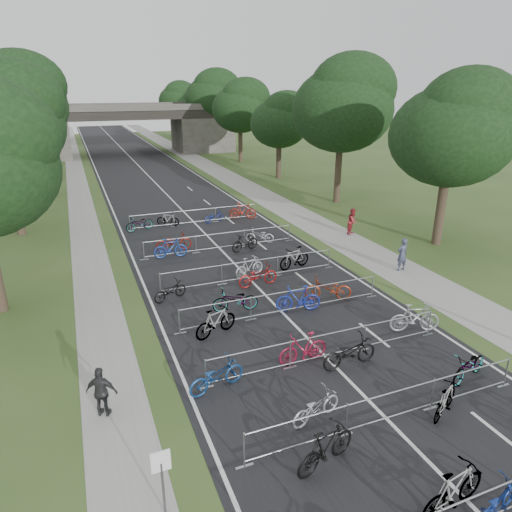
{
  "coord_description": "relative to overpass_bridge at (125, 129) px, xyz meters",
  "views": [
    {
      "loc": [
        -7.77,
        -5.11,
        9.37
      ],
      "look_at": [
        0.49,
        15.45,
        1.1
      ],
      "focal_mm": 32.0,
      "sensor_mm": 36.0,
      "label": 1
    }
  ],
  "objects": [
    {
      "name": "bike_26",
      "position": [
        1.4,
        -39.06,
        -3.1
      ],
      "size": [
        1.76,
        1.14,
        0.87
      ],
      "primitive_type": "imported",
      "rotation": [
        0.0,
        0.0,
        1.94
      ],
      "color": "navy",
      "rests_on": "ground"
    },
    {
      "name": "tree_left_3",
      "position": [
        -11.39,
        -13.07,
        2.96
      ],
      "size": [
        6.72,
        6.72,
        10.25
      ],
      "color": "#33261C",
      "rests_on": "ground"
    },
    {
      "name": "bike_7",
      "position": [
        3.78,
        -60.66,
        -3.03
      ],
      "size": [
        2.04,
        1.19,
        1.01
      ],
      "primitive_type": "imported",
      "rotation": [
        0.0,
        0.0,
        5.0
      ],
      "color": "#929499",
      "rests_on": "ground"
    },
    {
      "name": "bike_8",
      "position": [
        -4.3,
        -58.01,
        -3.0
      ],
      "size": [
        2.13,
        1.16,
        1.06
      ],
      "primitive_type": "imported",
      "rotation": [
        0.0,
        0.0,
        1.81
      ],
      "color": "navy",
      "rests_on": "ground"
    },
    {
      "name": "bike_24",
      "position": [
        -3.98,
        -39.22,
        -3.01
      ],
      "size": [
        2.09,
        1.24,
        1.04
      ],
      "primitive_type": "imported",
      "rotation": [
        0.0,
        0.0,
        5.01
      ],
      "color": "#929499",
      "rests_on": "ground"
    },
    {
      "name": "barrier_row_3",
      "position": [
        0.0,
        -54.0,
        -2.99
      ],
      "size": [
        9.7,
        0.08,
        1.1
      ],
      "color": "#929499",
      "rests_on": "ground"
    },
    {
      "name": "sidewalk_right",
      "position": [
        8.0,
        -15.0,
        -3.53
      ],
      "size": [
        3.0,
        140.0,
        0.01
      ],
      "primitive_type": "cube",
      "color": "gray",
      "rests_on": "ground"
    },
    {
      "name": "bike_17",
      "position": [
        0.14,
        -49.5,
        -3.0
      ],
      "size": [
        1.84,
        0.98,
        1.07
      ],
      "primitive_type": "imported",
      "rotation": [
        0.0,
        0.0,
        1.86
      ],
      "color": "#B4B4BC",
      "rests_on": "ground"
    },
    {
      "name": "tree_right_5",
      "position": [
        13.11,
        10.93,
        2.41
      ],
      "size": [
        6.16,
        6.16,
        9.39
      ],
      "color": "#33261C",
      "rests_on": "ground"
    },
    {
      "name": "tree_left_2",
      "position": [
        -11.39,
        -25.07,
        4.58
      ],
      "size": [
        8.4,
        8.4,
        12.81
      ],
      "color": "#33261C",
      "rests_on": "ground"
    },
    {
      "name": "overpass_bridge",
      "position": [
        0.0,
        0.0,
        0.0
      ],
      "size": [
        31.0,
        8.0,
        7.05
      ],
      "color": "#423F3A",
      "rests_on": "ground"
    },
    {
      "name": "road",
      "position": [
        0.0,
        -15.0,
        -3.53
      ],
      "size": [
        11.0,
        140.0,
        0.01
      ],
      "primitive_type": "cube",
      "color": "black",
      "rests_on": "ground"
    },
    {
      "name": "bike_22",
      "position": [
        1.29,
        -45.76,
        -2.97
      ],
      "size": [
        1.94,
        0.98,
        1.12
      ],
      "primitive_type": "imported",
      "rotation": [
        0.0,
        0.0,
        4.97
      ],
      "color": "black",
      "rests_on": "ground"
    },
    {
      "name": "tree_right_6",
      "position": [
        13.11,
        22.93,
        3.39
      ],
      "size": [
        7.17,
        7.17,
        10.93
      ],
      "color": "#33261C",
      "rests_on": "ground"
    },
    {
      "name": "bike_16",
      "position": [
        -4.3,
        -50.75,
        -3.08
      ],
      "size": [
        1.82,
        1.2,
        0.9
      ],
      "primitive_type": "imported",
      "rotation": [
        0.0,
        0.0,
        1.96
      ],
      "color": "black",
      "rests_on": "ground"
    },
    {
      "name": "tree_right_3",
      "position": [
        13.11,
        -13.07,
        3.39
      ],
      "size": [
        7.17,
        7.17,
        10.93
      ],
      "color": "#33261C",
      "rests_on": "ground"
    },
    {
      "name": "bike_15",
      "position": [
        2.52,
        -53.51,
        -2.97
      ],
      "size": [
        2.28,
        1.51,
        1.13
      ],
      "primitive_type": "imported",
      "rotation": [
        0.0,
        0.0,
        4.32
      ],
      "color": "maroon",
      "rests_on": "ground"
    },
    {
      "name": "barrier_row_2",
      "position": [
        0.0,
        -57.8,
        -2.99
      ],
      "size": [
        9.7,
        0.08,
        1.1
      ],
      "color": "#929499",
      "rests_on": "ground"
    },
    {
      "name": "bike_18",
      "position": [
        0.08,
        -50.82,
        -2.98
      ],
      "size": [
        2.14,
        0.89,
        1.1
      ],
      "primitive_type": "imported",
      "rotation": [
        0.0,
        0.0,
        1.65
      ],
      "color": "maroon",
      "rests_on": "ground"
    },
    {
      "name": "tree_left_1",
      "position": [
        -11.39,
        -37.07,
        3.77
      ],
      "size": [
        7.56,
        7.56,
        11.53
      ],
      "color": "#33261C",
      "rests_on": "ground"
    },
    {
      "name": "bike_12",
      "position": [
        -3.28,
        -54.65,
        -2.94
      ],
      "size": [
        2.04,
        1.21,
        1.19
      ],
      "primitive_type": "imported",
      "rotation": [
        0.0,
        0.0,
        1.93
      ],
      "color": "#929499",
      "rests_on": "ground"
    },
    {
      "name": "barrier_row_1",
      "position": [
        0.0,
        -61.4,
        -2.99
      ],
      "size": [
        9.7,
        0.08,
        1.1
      ],
      "color": "#929499",
      "rests_on": "ground"
    },
    {
      "name": "tree_left_4",
      "position": [
        -11.39,
        -1.07,
        3.77
      ],
      "size": [
        7.56,
        7.56,
        11.53
      ],
      "color": "#33261C",
      "rests_on": "ground"
    },
    {
      "name": "bike_4",
      "position": [
        -2.63,
        -62.15,
        -2.92
      ],
      "size": [
        2.11,
        1.13,
        1.22
      ],
      "primitive_type": "imported",
      "rotation": [
        0.0,
        0.0,
        1.86
      ],
      "color": "black",
      "rests_on": "ground"
    },
    {
      "name": "bike_9",
      "position": [
        -0.95,
        -57.64,
        -2.95
      ],
      "size": [
        1.94,
        0.61,
        1.16
      ],
      "primitive_type": "imported",
      "rotation": [
        0.0,
        0.0,
        4.75
      ],
      "color": "maroon",
      "rests_on": "ground"
    },
    {
      "name": "barrier_row_4",
      "position": [
        0.0,
        -50.0,
        -2.99
      ],
      "size": [
        9.7,
        0.08,
        1.1
      ],
      "color": "#929499",
      "rests_on": "ground"
    },
    {
      "name": "bike_1",
      "position": [
        -0.58,
        -64.44,
        -2.9
      ],
      "size": [
        2.17,
        0.89,
        1.26
      ],
      "primitive_type": "imported",
      "rotation": [
        0.0,
        0.0,
        1.72
      ],
      "color": "#929499",
      "rests_on": "ground"
    },
    {
      "name": "lane_markings",
      "position": [
        0.0,
        -15.0,
        -3.53
      ],
      "size": [
        0.12,
        140.0,
        0.0
      ],
      "primitive_type": "cube",
      "color": "silver",
      "rests_on": "ground"
    },
    {
      "name": "bike_13",
      "position": [
        -1.87,
        -52.97,
        -3.0
      ],
      "size": [
        2.11,
        1.03,
        1.06
      ],
      "primitive_type": "imported",
      "rotation": [
        0.0,
        0.0,
        4.55
      ],
      "color": "#929499",
      "rests_on": "ground"
    },
    {
      "name": "tree_left_6",
      "position": [
        -11.39,
        22.93,
        2.96
      ],
      "size": [
        6.72,
        6.72,
        10.25
      ],
      "color": "#33261C",
      "rests_on": "ground"
    },
    {
      "name": "tree_right_0",
      "position": [
        13.11,
        -49.07,
        3.39
      ],
      "size": [
        7.17,
        7.17,
        10.93
      ],
      "color": "#33261C",
      "rests_on": "ground"
    },
    {
      "name": "bike_25",
      "position": [
        -1.94,
        -38.79,
        -3.04
      ],
      "size": [
        1.65,
        1.23,
        0.99
      ],
      "primitive_type": "imported",
      "rotation": [
        0.0,
        0.0,
        1.04
      ],
      "color": "#929499",
      "rests_on": "ground"
    },
    {
      "name": "bike_23",
      "position": [
        2.72,
        -44.65,
        -3.06
      ],
      "size": [
        1.88,
        1.39,
        0.94
      ],
      "primitive_type": "imported",
      "rotation": [
        0.0,
        0.0,
        4.23
      ],
      "color": "#A9ABB1",
      "rests_on": "ground"
    },
    {
      "name": "bike_2",
      "position": [
        0.24,
        -64.95,
        -3.08
      ],
      "size": [
        1.8,
        0.98,
        0.9
      ],
      "primitive_type": "imported",
      "rotation": [
        0.0,
        0.0,
        1.81
      ],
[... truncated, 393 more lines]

